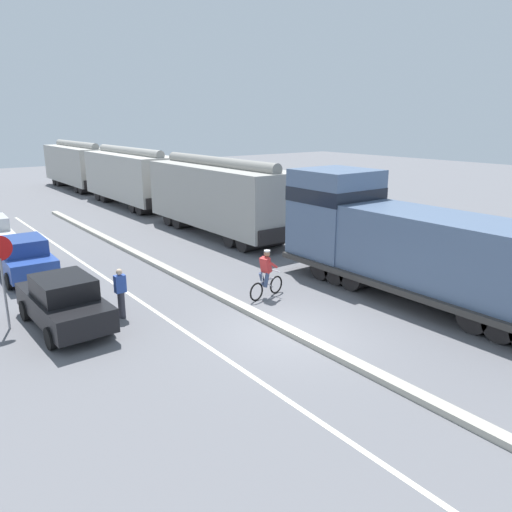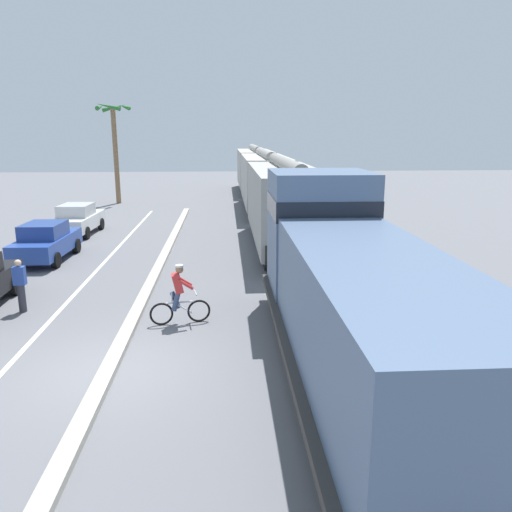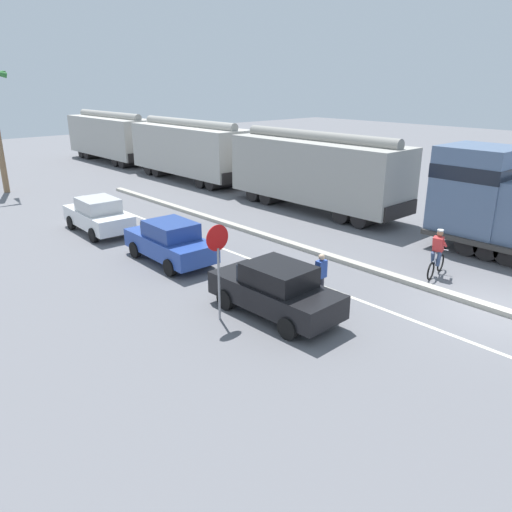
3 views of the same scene
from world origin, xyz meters
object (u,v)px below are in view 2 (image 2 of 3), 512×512
object	(u,v)px
parked_car_blue	(46,241)
cyclist	(179,296)
hopper_car_middle	(265,181)
parked_car_white	(78,219)
hopper_car_trailing	(255,169)
hopper_car_lead	(284,204)
pedestrian_by_cars	(20,285)
palm_tree_near	(114,135)
locomotive	(348,291)

from	to	relation	value
parked_car_blue	cyclist	size ratio (longest dim) A/B	2.48
hopper_car_middle	parked_car_white	distance (m)	13.10
hopper_car_trailing	parked_car_white	bearing A→B (deg)	-118.59
hopper_car_lead	hopper_car_middle	size ratio (longest dim) A/B	1.00
parked_car_white	cyclist	distance (m)	14.71
hopper_car_middle	parked_car_blue	size ratio (longest dim) A/B	2.50
hopper_car_lead	hopper_car_trailing	size ratio (longest dim) A/B	1.00
hopper_car_trailing	cyclist	size ratio (longest dim) A/B	6.18
hopper_car_trailing	pedestrian_by_cars	world-z (taller)	hopper_car_trailing
parked_car_blue	hopper_car_lead	bearing A→B (deg)	9.31
parked_car_blue	cyclist	world-z (taller)	cyclist
hopper_car_trailing	parked_car_white	xyz separation A→B (m)	(-10.52, -19.31, -1.26)
hopper_car_trailing	parked_car_blue	world-z (taller)	hopper_car_trailing
parked_car_blue	cyclist	distance (m)	9.85
hopper_car_trailing	palm_tree_near	bearing A→B (deg)	-146.64
hopper_car_trailing	pedestrian_by_cars	bearing A→B (deg)	-105.84
hopper_car_trailing	locomotive	bearing A→B (deg)	-90.00
hopper_car_lead	pedestrian_by_cars	bearing A→B (deg)	-137.77
parked_car_blue	palm_tree_near	size ratio (longest dim) A/B	0.57
hopper_car_middle	hopper_car_lead	bearing A→B (deg)	-90.00
parked_car_blue	hopper_car_middle	bearing A→B (deg)	52.29
locomotive	hopper_car_middle	bearing A→B (deg)	90.00
locomotive	hopper_car_middle	size ratio (longest dim) A/B	1.10
locomotive	palm_tree_near	bearing A→B (deg)	111.15
hopper_car_lead	hopper_car_trailing	distance (m)	23.20
parked_car_blue	parked_car_white	distance (m)	5.58
hopper_car_trailing	parked_car_white	distance (m)	22.02
parked_car_white	parked_car_blue	bearing A→B (deg)	-87.42
hopper_car_trailing	hopper_car_lead	bearing A→B (deg)	-90.00
hopper_car_middle	parked_car_blue	xyz separation A→B (m)	(-10.27, -13.28, -1.26)
hopper_car_lead	cyclist	size ratio (longest dim) A/B	6.18
parked_car_blue	parked_car_white	bearing A→B (deg)	92.58
parked_car_blue	palm_tree_near	bearing A→B (deg)	92.05
parked_car_white	hopper_car_lead	bearing A→B (deg)	-20.31
hopper_car_trailing	pedestrian_by_cars	size ratio (longest dim) A/B	6.54
hopper_car_trailing	palm_tree_near	size ratio (longest dim) A/B	1.42
hopper_car_lead	hopper_car_middle	world-z (taller)	same
locomotive	hopper_car_trailing	world-z (taller)	locomotive
cyclist	pedestrian_by_cars	bearing A→B (deg)	165.18
locomotive	parked_car_white	size ratio (longest dim) A/B	2.72
locomotive	hopper_car_middle	distance (m)	23.76
locomotive	pedestrian_by_cars	bearing A→B (deg)	155.11
hopper_car_middle	parked_car_white	size ratio (longest dim) A/B	2.48
hopper_car_lead	parked_car_blue	size ratio (longest dim) A/B	2.50
hopper_car_lead	cyclist	bearing A→B (deg)	-113.48
pedestrian_by_cars	cyclist	bearing A→B (deg)	-14.82
parked_car_white	pedestrian_by_cars	xyz separation A→B (m)	(1.66, -11.94, 0.03)
hopper_car_lead	parked_car_blue	bearing A→B (deg)	-170.69
locomotive	hopper_car_trailing	xyz separation A→B (m)	(0.00, 35.36, 0.28)
hopper_car_middle	palm_tree_near	distance (m)	12.15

